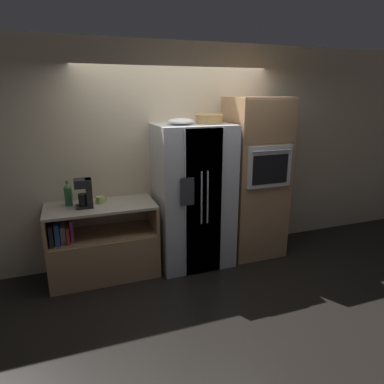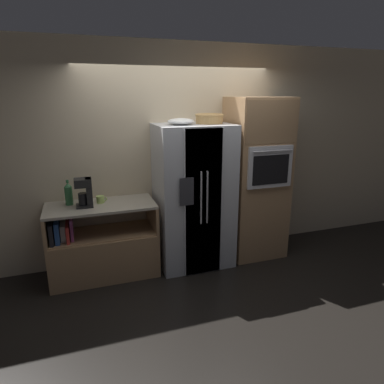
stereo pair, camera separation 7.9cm
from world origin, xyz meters
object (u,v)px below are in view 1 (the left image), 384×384
object	(u,v)px
refrigerator	(194,197)
bottle_tall	(68,194)
wall_oven	(255,178)
mug	(100,200)
fruit_bowl	(181,121)
wicker_basket	(209,118)
coffee_maker	(85,192)

from	to	relation	value
refrigerator	bottle_tall	bearing A→B (deg)	173.67
refrigerator	wall_oven	bearing A→B (deg)	1.37
mug	fruit_bowl	bearing A→B (deg)	-7.28
fruit_bowl	bottle_tall	distance (m)	1.57
wall_oven	bottle_tall	world-z (taller)	wall_oven
refrigerator	wicker_basket	bearing A→B (deg)	9.31
coffee_maker	fruit_bowl	bearing A→B (deg)	-1.47
wicker_basket	mug	distance (m)	1.65
fruit_bowl	bottle_tall	xyz separation A→B (m)	(-1.33, 0.17, -0.81)
bottle_tall	coffee_maker	bearing A→B (deg)	-36.74
bottle_tall	fruit_bowl	bearing A→B (deg)	-7.27
bottle_tall	wall_oven	bearing A→B (deg)	-3.48
wicker_basket	bottle_tall	world-z (taller)	wicker_basket
bottle_tall	coffee_maker	world-z (taller)	coffee_maker
wall_oven	fruit_bowl	size ratio (longest dim) A/B	6.75
fruit_bowl	mug	size ratio (longest dim) A/B	2.54
coffee_maker	wicker_basket	bearing A→B (deg)	0.32
coffee_maker	bottle_tall	bearing A→B (deg)	143.26
wall_oven	coffee_maker	world-z (taller)	wall_oven
refrigerator	bottle_tall	world-z (taller)	refrigerator
bottle_tall	coffee_maker	distance (m)	0.24
fruit_bowl	coffee_maker	world-z (taller)	fruit_bowl
fruit_bowl	bottle_tall	world-z (taller)	fruit_bowl
wall_oven	bottle_tall	distance (m)	2.39
fruit_bowl	refrigerator	bearing A→B (deg)	1.21
refrigerator	coffee_maker	distance (m)	1.32
refrigerator	mug	xyz separation A→B (m)	(-1.14, 0.12, 0.04)
refrigerator	mug	world-z (taller)	refrigerator
wicker_basket	bottle_tall	distance (m)	1.91
fruit_bowl	bottle_tall	bearing A→B (deg)	172.73
fruit_bowl	mug	xyz separation A→B (m)	(-0.98, 0.12, -0.90)
refrigerator	wall_oven	world-z (taller)	wall_oven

